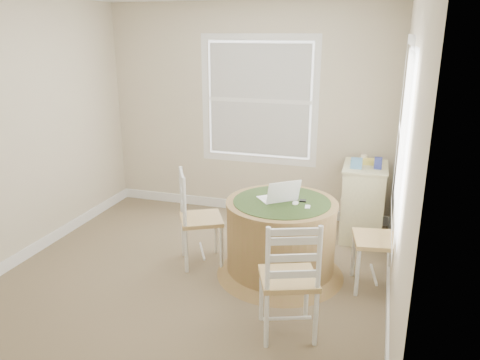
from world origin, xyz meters
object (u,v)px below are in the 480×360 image
(round_table, at_px, (281,235))
(chair_left, at_px, (201,219))
(chair_right, at_px, (377,239))
(corner_chest, at_px, (363,202))
(laptop, at_px, (279,197))
(chair_near, at_px, (288,278))

(round_table, distance_m, chair_left, 0.81)
(chair_right, bearing_deg, corner_chest, 179.79)
(chair_right, bearing_deg, round_table, -98.56)
(chair_left, bearing_deg, laptop, -115.94)
(chair_near, relative_size, chair_right, 1.00)
(chair_left, distance_m, chair_right, 1.68)
(round_table, distance_m, corner_chest, 1.31)
(round_table, relative_size, chair_left, 1.29)
(round_table, xyz_separation_m, corner_chest, (0.69, 1.11, 0.02))
(chair_near, relative_size, laptop, 2.20)
(chair_near, bearing_deg, chair_left, -60.89)
(round_table, xyz_separation_m, laptop, (-0.04, 0.03, 0.37))
(round_table, distance_m, laptop, 0.37)
(chair_near, xyz_separation_m, laptop, (-0.29, 0.92, 0.30))
(chair_near, xyz_separation_m, corner_chest, (0.44, 2.00, -0.05))
(chair_near, bearing_deg, laptop, -93.29)
(chair_near, distance_m, laptop, 1.01)
(chair_right, distance_m, corner_chest, 1.11)
(chair_near, height_order, chair_right, same)
(chair_left, relative_size, chair_right, 1.00)
(round_table, relative_size, corner_chest, 1.44)
(chair_left, xyz_separation_m, laptop, (0.77, 0.03, 0.30))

